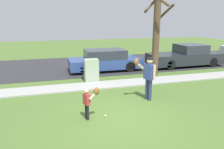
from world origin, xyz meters
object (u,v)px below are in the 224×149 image
object	(u,v)px
street_tree_near	(157,25)
parked_wagon_blue	(105,60)
person_child	(89,99)
baseball	(105,116)
person_adult	(148,74)
utility_cabinet	(91,70)
parked_pickup_dark	(186,56)

from	to	relation	value
street_tree_near	parked_wagon_blue	size ratio (longest dim) A/B	1.20
person_child	baseball	xyz separation A→B (m)	(0.54, 0.02, -0.67)
person_adult	parked_wagon_blue	size ratio (longest dim) A/B	0.39
utility_cabinet	parked_pickup_dark	size ratio (longest dim) A/B	0.23
utility_cabinet	parked_pickup_dark	bearing A→B (deg)	15.78
person_adult	parked_pickup_dark	bearing A→B (deg)	-157.41
parked_pickup_dark	parked_wagon_blue	bearing A→B (deg)	-1.48
baseball	person_adult	bearing A→B (deg)	27.66
utility_cabinet	street_tree_near	world-z (taller)	street_tree_near
utility_cabinet	person_child	bearing A→B (deg)	-101.58
person_child	utility_cabinet	size ratio (longest dim) A/B	0.92
person_child	parked_pickup_dark	xyz separation A→B (m)	(7.99, 6.38, -0.03)
street_tree_near	parked_wagon_blue	bearing A→B (deg)	144.74
baseball	parked_pickup_dark	xyz separation A→B (m)	(7.44, 6.36, 0.64)
person_child	street_tree_near	world-z (taller)	street_tree_near
person_adult	street_tree_near	world-z (taller)	street_tree_near
person_adult	person_child	size ratio (longest dim) A/B	1.60
person_adult	parked_wagon_blue	bearing A→B (deg)	-107.63
baseball	street_tree_near	xyz separation A→B (m)	(4.20, 4.70, 2.83)
baseball	parked_wagon_blue	world-z (taller)	parked_wagon_blue
parked_pickup_dark	person_adult	bearing A→B (deg)	44.40
parked_wagon_blue	person_adult	bearing A→B (deg)	94.18
baseball	parked_pickup_dark	bearing A→B (deg)	40.52
person_adult	street_tree_near	xyz separation A→B (m)	(2.16, 3.64, 1.77)
person_child	street_tree_near	distance (m)	7.03
baseball	parked_pickup_dark	distance (m)	9.81
utility_cabinet	parked_pickup_dark	distance (m)	7.37
utility_cabinet	person_adult	bearing A→B (deg)	-62.90
parked_wagon_blue	parked_pickup_dark	xyz separation A→B (m)	(5.80, -0.15, 0.01)
utility_cabinet	street_tree_near	xyz separation A→B (m)	(3.84, 0.35, 2.27)
person_adult	parked_wagon_blue	distance (m)	5.47
person_adult	baseball	size ratio (longest dim) A/B	23.65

